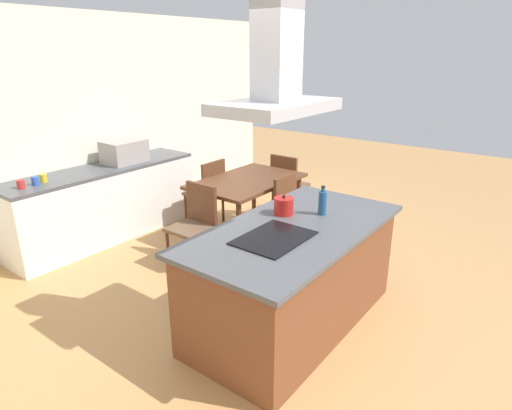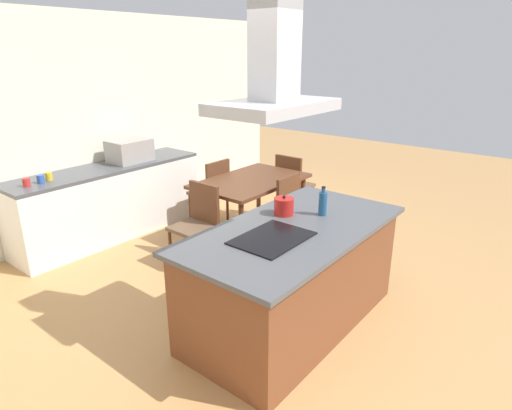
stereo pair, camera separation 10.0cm
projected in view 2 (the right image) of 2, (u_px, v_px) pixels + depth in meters
ground at (177, 270)px, 4.73m from camera, size 16.00×16.00×0.00m
wall_back at (73, 129)px, 5.30m from camera, size 7.20×0.10×2.70m
kitchen_island at (293, 276)px, 3.69m from camera, size 2.04×1.05×0.90m
cooktop at (272, 238)px, 3.32m from camera, size 0.60×0.44×0.01m
tea_kettle at (284, 206)px, 3.79m from camera, size 0.22×0.17×0.18m
olive_oil_bottle at (323, 203)px, 3.76m from camera, size 0.07×0.07×0.26m
back_counter at (111, 201)px, 5.51m from camera, size 2.45×0.62×0.90m
countertop_microwave at (130, 151)px, 5.57m from camera, size 0.50×0.38×0.28m
coffee_mug_red at (26, 182)px, 4.57m from camera, size 0.08×0.08×0.09m
coffee_mug_blue at (41, 179)px, 4.68m from camera, size 0.08×0.08×0.09m
coffee_mug_yellow at (49, 176)px, 4.79m from camera, size 0.08×0.08×0.09m
dining_table at (251, 186)px, 5.40m from camera, size 1.40×0.90×0.75m
chair_at_left_end at (198, 219)px, 4.78m from camera, size 0.42×0.42×0.89m
chair_facing_island at (295, 209)px, 5.06m from camera, size 0.42×0.42×0.89m
chair_at_right_end at (292, 182)px, 6.12m from camera, size 0.42×0.42×0.89m
chair_facing_back_wall at (213, 188)px, 5.84m from camera, size 0.42×0.42×0.89m
range_hood at (274, 74)px, 2.92m from camera, size 0.90×0.55×0.78m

